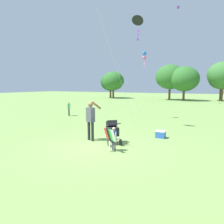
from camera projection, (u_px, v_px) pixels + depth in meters
The scene contains 9 objects.
ground_plane at pixel (99, 147), 8.45m from camera, with size 120.00×120.00×0.00m, color #75994C.
treeline_distant at pixel (179, 79), 34.74m from camera, with size 28.99×7.00×6.20m.
child_with_butterfly_kite at pixel (113, 137), 7.83m from camera, with size 0.63×0.48×0.93m.
person_adult_flyer at pixel (91, 117), 9.31m from camera, with size 0.68×0.53×1.84m.
stroller at pixel (112, 130), 8.87m from camera, with size 0.95×1.00×1.03m.
kite_adult_black at pixel (137, 22), 11.32m from camera, with size 0.99×3.63×6.32m.
kite_orange_delta at pixel (144, 56), 14.90m from camera, with size 1.97×1.38×4.96m.
person_sitting_far at pixel (69, 108), 16.93m from camera, with size 0.33×0.27×1.17m.
cooler_box at pixel (161, 134), 9.88m from camera, with size 0.45×0.33×0.35m.
Camera 1 is at (4.20, -7.05, 2.51)m, focal length 32.89 mm.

